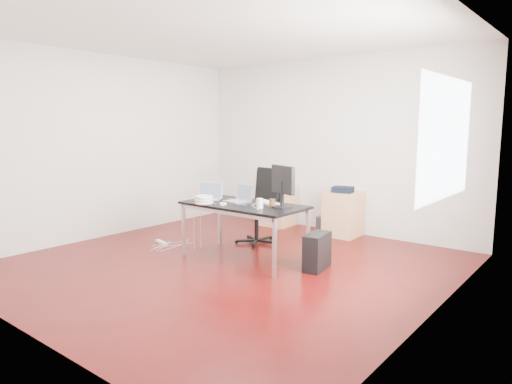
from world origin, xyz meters
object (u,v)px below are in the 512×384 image
Objects in this scene: filing_cabinet_left at (278,205)px; filing_cabinet_right at (343,214)px; office_chair at (261,202)px; pc_tower at (317,251)px; desk at (244,208)px.

filing_cabinet_left is 1.00× the size of filing_cabinet_right.
filing_cabinet_right is at bearing 63.12° from office_chair.
filing_cabinet_right is at bearing 99.33° from pc_tower.
office_chair reaches higher than filing_cabinet_right.
desk is 1.48× the size of office_chair.
office_chair is 1.54× the size of filing_cabinet_left.
office_chair is 1.25m from filing_cabinet_left.
pc_tower is at bearing -71.82° from filing_cabinet_right.
desk is 2.29× the size of filing_cabinet_right.
filing_cabinet_left is at bearing 121.42° from office_chair.
desk is at bearing -175.39° from pc_tower.
desk is at bearing -101.35° from filing_cabinet_right.
filing_cabinet_left is at bearing 180.00° from filing_cabinet_right.
desk is 2.29× the size of filing_cabinet_left.
filing_cabinet_right is (0.77, 1.12, -0.26)m from office_chair.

